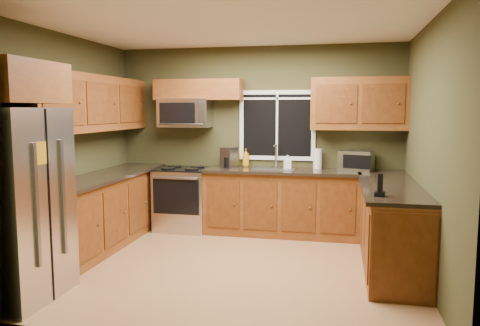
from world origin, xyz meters
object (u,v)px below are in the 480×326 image
at_px(soap_bottle_b, 287,162).
at_px(paper_towel_roll, 318,159).
at_px(refrigerator, 15,205).
at_px(range, 183,198).
at_px(kettle, 231,158).
at_px(microwave, 185,113).
at_px(toaster_oven, 356,161).
at_px(coffee_maker, 229,158).
at_px(soap_bottle_a, 246,158).
at_px(cordless_phone, 380,189).

bearing_deg(soap_bottle_b, paper_towel_roll, 12.48).
xyz_separation_m(refrigerator, soap_bottle_b, (2.22, 2.89, 0.14)).
relative_size(range, soap_bottle_b, 4.82).
height_order(range, kettle, kettle).
distance_m(microwave, toaster_oven, 2.57).
relative_size(refrigerator, microwave, 2.37).
bearing_deg(kettle, soap_bottle_b, -1.52).
xyz_separation_m(coffee_maker, soap_bottle_a, (0.22, 0.17, -0.00)).
bearing_deg(cordless_phone, paper_towel_roll, 108.93).
bearing_deg(range, cordless_phone, -34.62).
xyz_separation_m(range, kettle, (0.70, 0.14, 0.60)).
relative_size(coffee_maker, cordless_phone, 1.32).
bearing_deg(microwave, kettle, 0.26).
bearing_deg(cordless_phone, coffee_maker, 136.19).
xyz_separation_m(range, soap_bottle_a, (0.90, 0.23, 0.60)).
relative_size(refrigerator, toaster_oven, 3.51).
bearing_deg(refrigerator, coffee_maker, 64.17).
height_order(range, cordless_phone, cordless_phone).
bearing_deg(soap_bottle_b, cordless_phone, -60.08).
xyz_separation_m(range, paper_towel_roll, (1.95, 0.21, 0.61)).
xyz_separation_m(coffee_maker, paper_towel_roll, (1.27, 0.15, 0.01)).
xyz_separation_m(refrigerator, soap_bottle_a, (1.59, 3.00, 0.17)).
bearing_deg(cordless_phone, soap_bottle_b, 119.92).
distance_m(range, soap_bottle_b, 1.64).
relative_size(kettle, paper_towel_roll, 0.89).
xyz_separation_m(coffee_maker, kettle, (0.02, 0.08, -0.01)).
height_order(paper_towel_roll, soap_bottle_a, paper_towel_roll).
distance_m(paper_towel_roll, soap_bottle_b, 0.43).
relative_size(range, kettle, 3.35).
relative_size(range, toaster_oven, 1.83).
relative_size(microwave, toaster_oven, 1.48).
bearing_deg(soap_bottle_a, microwave, -174.02).
bearing_deg(soap_bottle_b, kettle, 178.48).
distance_m(kettle, soap_bottle_a, 0.22).
xyz_separation_m(kettle, cordless_phone, (1.95, -1.97, -0.06)).
xyz_separation_m(range, cordless_phone, (2.65, -1.83, 0.54)).
bearing_deg(range, soap_bottle_b, 4.39).
height_order(paper_towel_roll, soap_bottle_b, paper_towel_roll).
height_order(toaster_oven, soap_bottle_a, toaster_oven).
bearing_deg(refrigerator, range, 76.03).
xyz_separation_m(refrigerator, toaster_oven, (3.17, 2.89, 0.18)).
xyz_separation_m(refrigerator, coffee_maker, (1.37, 2.83, 0.18)).
distance_m(microwave, paper_towel_roll, 2.06).
height_order(coffee_maker, soap_bottle_b, coffee_maker).
xyz_separation_m(microwave, coffee_maker, (0.68, -0.08, -0.65)).
bearing_deg(soap_bottle_a, soap_bottle_b, -10.18).
height_order(refrigerator, kettle, refrigerator).
bearing_deg(coffee_maker, range, -174.98).
distance_m(microwave, soap_bottle_a, 1.12).
distance_m(range, coffee_maker, 0.92).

